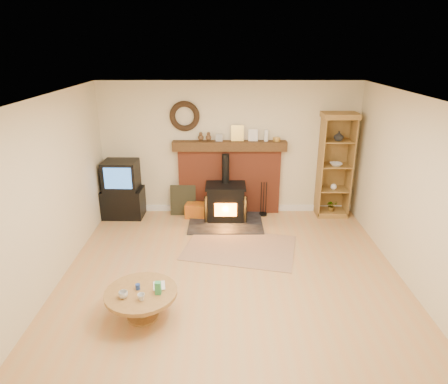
{
  "coord_description": "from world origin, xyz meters",
  "views": [
    {
      "loc": [
        -0.12,
        -4.85,
        3.24
      ],
      "look_at": [
        -0.11,
        1.0,
        1.05
      ],
      "focal_mm": 32.0,
      "sensor_mm": 36.0,
      "label": 1
    }
  ],
  "objects_px": {
    "wood_stove": "(226,203)",
    "tv_unit": "(122,190)",
    "coffee_table": "(141,296)",
    "curio_cabinet": "(335,165)"
  },
  "relations": [
    {
      "from": "tv_unit",
      "to": "coffee_table",
      "type": "relative_size",
      "value": 1.27
    },
    {
      "from": "wood_stove",
      "to": "coffee_table",
      "type": "distance_m",
      "value": 3.15
    },
    {
      "from": "wood_stove",
      "to": "tv_unit",
      "type": "xyz_separation_m",
      "value": [
        -2.02,
        0.2,
        0.2
      ]
    },
    {
      "from": "curio_cabinet",
      "to": "coffee_table",
      "type": "relative_size",
      "value": 2.28
    },
    {
      "from": "wood_stove",
      "to": "curio_cabinet",
      "type": "height_order",
      "value": "curio_cabinet"
    },
    {
      "from": "wood_stove",
      "to": "tv_unit",
      "type": "bearing_deg",
      "value": 174.46
    },
    {
      "from": "wood_stove",
      "to": "curio_cabinet",
      "type": "xyz_separation_m",
      "value": [
        2.11,
        0.28,
        0.68
      ]
    },
    {
      "from": "wood_stove",
      "to": "coffee_table",
      "type": "xyz_separation_m",
      "value": [
        -1.05,
        -2.97,
        -0.03
      ]
    },
    {
      "from": "curio_cabinet",
      "to": "coffee_table",
      "type": "height_order",
      "value": "curio_cabinet"
    },
    {
      "from": "wood_stove",
      "to": "tv_unit",
      "type": "height_order",
      "value": "wood_stove"
    }
  ]
}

